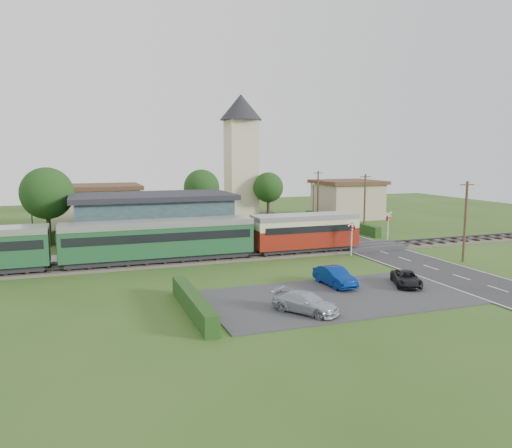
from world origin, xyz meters
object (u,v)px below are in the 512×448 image
object	(u,v)px
car_park_silver	(306,302)
pedestrian_near	(231,239)
church_tower	(241,147)
crossing_signal_near	(352,233)
car_park_dark	(406,278)
crossing_signal_far	(388,222)
train	(120,241)
equipment_hut	(69,243)
car_park_blue	(335,276)
house_west	(96,207)
house_east	(347,199)
station_building	(153,219)
car_on_road	(309,222)
pedestrian_far	(93,245)

from	to	relation	value
car_park_silver	pedestrian_near	bearing A→B (deg)	51.48
church_tower	crossing_signal_near	xyz separation A→B (m)	(1.40, -28.41, -8.08)
car_park_dark	pedestrian_near	distance (m)	17.85
crossing_signal_near	crossing_signal_far	size ratio (longest dim) A/B	1.00
train	church_tower	world-z (taller)	church_tower
crossing_signal_near	pedestrian_near	distance (m)	11.26
equipment_hut	car_park_blue	world-z (taller)	equipment_hut
house_west	house_east	xyz separation A→B (m)	(35.00, -1.00, 0.00)
train	car_park_dark	world-z (taller)	train
equipment_hut	pedestrian_near	bearing A→B (deg)	-2.08
house_east	pedestrian_near	distance (m)	30.55
station_building	train	xyz separation A→B (m)	(-3.97, -8.99, -0.52)
house_west	crossing_signal_far	xyz separation A→B (m)	(28.60, -20.61, -0.65)
church_tower	house_east	world-z (taller)	church_tower
pedestrian_near	church_tower	bearing A→B (deg)	-114.71
train	car_on_road	world-z (taller)	train
station_building	car_park_blue	world-z (taller)	station_building
equipment_hut	crossing_signal_near	world-z (taller)	crossing_signal_near
crossing_signal_near	car_park_dark	bearing A→B (deg)	-99.98
church_tower	car_park_dark	bearing A→B (deg)	-90.73
crossing_signal_near	car_park_dark	xyz separation A→B (m)	(-1.90, -10.79, -1.55)
house_west	crossing_signal_far	size ratio (longest dim) A/B	3.30
car_park_silver	car_park_blue	bearing A→B (deg)	11.59
equipment_hut	car_park_dark	size ratio (longest dim) A/B	0.70
crossing_signal_near	pedestrian_near	world-z (taller)	crossing_signal_near
car_park_silver	car_park_dark	size ratio (longest dim) A/B	1.13
car_park_dark	car_on_road	bearing A→B (deg)	101.96
car_park_blue	pedestrian_far	bearing A→B (deg)	132.70
car_on_road	car_park_blue	xyz separation A→B (m)	(-10.83, -26.73, 0.09)
house_west	car_on_road	world-z (taller)	house_west
station_building	car_park_blue	distance (m)	22.77
station_building	car_on_road	distance (m)	21.58
pedestrian_near	house_west	bearing A→B (deg)	-65.18
crossing_signal_far	pedestrian_near	world-z (taller)	crossing_signal_far
house_west	car_park_blue	bearing A→B (deg)	-66.88
station_building	train	world-z (taller)	station_building
crossing_signal_far	house_east	bearing A→B (deg)	71.92
crossing_signal_near	car_on_road	xyz separation A→B (m)	(4.16, 17.64, -1.49)
house_west	car_park_blue	world-z (taller)	house_west
house_east	car_park_blue	xyz separation A→B (m)	(-20.27, -33.50, -2.06)
car_park_blue	car_park_silver	size ratio (longest dim) A/B	0.97
pedestrian_far	pedestrian_near	bearing A→B (deg)	-104.26
car_park_blue	equipment_hut	bearing A→B (deg)	136.73
station_building	house_west	xyz separation A→B (m)	(-5.00, 14.01, 0.10)
equipment_hut	car_park_dark	bearing A→B (deg)	-36.09
church_tower	car_on_road	distance (m)	15.45
church_tower	car_on_road	size ratio (longest dim) A/B	5.02
house_east	equipment_hut	bearing A→B (deg)	-153.68
car_park_silver	pedestrian_far	distance (m)	22.86
house_east	crossing_signal_far	xyz separation A→B (m)	(-6.40, -19.61, -0.66)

